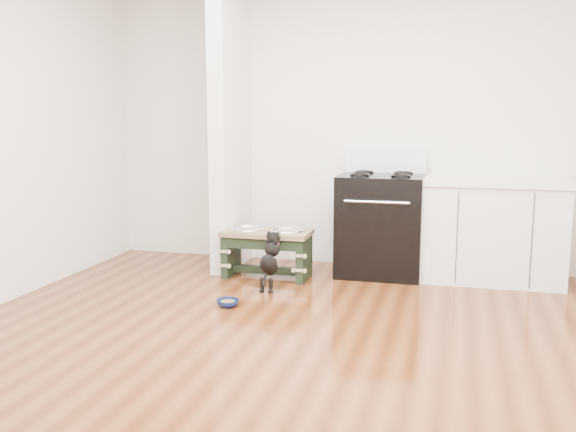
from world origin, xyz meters
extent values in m
plane|color=#48200C|center=(0.00, 0.00, 0.00)|extent=(5.00, 5.00, 0.00)
plane|color=silver|center=(0.00, 2.50, 1.35)|extent=(5.00, 0.00, 5.00)
plane|color=silver|center=(0.00, -2.50, 1.35)|extent=(5.00, 0.00, 5.00)
cube|color=silver|center=(-1.18, 2.10, 1.35)|extent=(0.15, 0.80, 2.70)
cube|color=black|center=(0.25, 2.15, 0.46)|extent=(0.76, 0.65, 0.92)
cube|color=black|center=(0.25, 1.84, 0.40)|extent=(0.58, 0.02, 0.50)
cylinder|color=silver|center=(0.25, 1.80, 0.72)|extent=(0.56, 0.02, 0.02)
cube|color=white|center=(0.25, 2.43, 1.03)|extent=(0.76, 0.08, 0.22)
torus|color=black|center=(0.07, 2.01, 0.93)|extent=(0.18, 0.18, 0.02)
torus|color=black|center=(0.43, 2.01, 0.93)|extent=(0.18, 0.18, 0.02)
torus|color=black|center=(0.07, 2.29, 0.93)|extent=(0.18, 0.18, 0.02)
torus|color=black|center=(0.43, 2.29, 0.93)|extent=(0.18, 0.18, 0.02)
cube|color=silver|center=(1.23, 2.18, 0.43)|extent=(1.20, 0.60, 0.86)
cube|color=beige|center=(1.23, 2.18, 0.89)|extent=(1.24, 0.64, 0.05)
cube|color=black|center=(1.23, 1.92, 0.05)|extent=(1.20, 0.06, 0.10)
cube|color=black|center=(-1.07, 1.77, 0.19)|extent=(0.06, 0.38, 0.39)
cube|color=black|center=(-0.38, 1.77, 0.19)|extent=(0.06, 0.38, 0.39)
cube|color=black|center=(-0.73, 1.60, 0.34)|extent=(0.63, 0.03, 0.10)
cube|color=black|center=(-0.73, 1.77, 0.06)|extent=(0.63, 0.06, 0.06)
cube|color=brown|center=(-0.73, 1.77, 0.41)|extent=(0.79, 0.42, 0.04)
cylinder|color=silver|center=(-0.91, 1.77, 0.41)|extent=(0.27, 0.27, 0.05)
cylinder|color=silver|center=(-0.54, 1.77, 0.41)|extent=(0.27, 0.27, 0.05)
torus|color=silver|center=(-0.91, 1.77, 0.44)|extent=(0.31, 0.31, 0.02)
torus|color=silver|center=(-0.54, 1.77, 0.44)|extent=(0.31, 0.31, 0.02)
cylinder|color=black|center=(-0.62, 1.28, 0.06)|extent=(0.03, 0.03, 0.12)
cylinder|color=black|center=(-0.55, 1.28, 0.06)|extent=(0.03, 0.03, 0.12)
sphere|color=black|center=(-0.62, 1.27, 0.01)|extent=(0.04, 0.04, 0.04)
sphere|color=black|center=(-0.55, 1.27, 0.01)|extent=(0.04, 0.04, 0.04)
ellipsoid|color=black|center=(-0.58, 1.36, 0.22)|extent=(0.14, 0.32, 0.28)
sphere|color=black|center=(-0.58, 1.46, 0.33)|extent=(0.13, 0.13, 0.13)
sphere|color=black|center=(-0.58, 1.50, 0.42)|extent=(0.11, 0.11, 0.11)
sphere|color=black|center=(-0.62, 1.58, 0.42)|extent=(0.04, 0.04, 0.04)
sphere|color=black|center=(-0.55, 1.58, 0.42)|extent=(0.04, 0.04, 0.04)
cylinder|color=black|center=(-0.58, 1.24, 0.12)|extent=(0.02, 0.09, 0.10)
torus|color=#C23973|center=(-0.58, 1.48, 0.37)|extent=(0.11, 0.07, 0.10)
imported|color=#0B1B4F|center=(-0.76, 0.83, 0.03)|extent=(0.22, 0.22, 0.05)
cylinder|color=brown|center=(-0.76, 0.83, 0.03)|extent=(0.11, 0.11, 0.02)
camera|label=1|loc=(0.92, -3.66, 1.48)|focal=40.00mm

